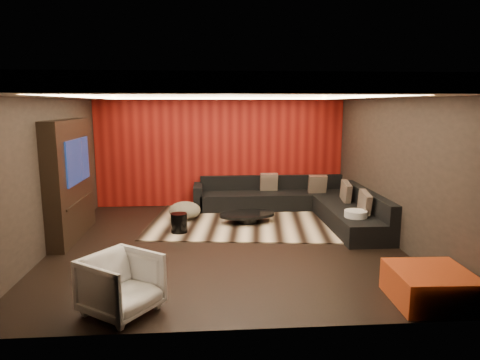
{
  "coord_description": "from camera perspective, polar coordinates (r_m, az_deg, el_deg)",
  "views": [
    {
      "loc": [
        -0.29,
        -7.37,
        2.47
      ],
      "look_at": [
        0.3,
        0.6,
        1.05
      ],
      "focal_mm": 32.0,
      "sensor_mm": 36.0,
      "label": 1
    }
  ],
  "objects": [
    {
      "name": "orange_ottoman",
      "position": [
        6.05,
        24.03,
        -12.81
      ],
      "size": [
        0.98,
        0.98,
        0.42
      ],
      "primitive_type": "cube",
      "rotation": [
        0.0,
        0.0,
        -0.03
      ],
      "color": "#AF3E16",
      "rests_on": "floor"
    },
    {
      "name": "drum_stool",
      "position": [
        8.39,
        -8.12,
        -5.68
      ],
      "size": [
        0.4,
        0.4,
        0.37
      ],
      "primitive_type": "cylinder",
      "rotation": [
        0.0,
        0.0,
        0.29
      ],
      "color": "black",
      "rests_on": "rug"
    },
    {
      "name": "soffit_back",
      "position": [
        10.08,
        -2.63,
        11.32
      ],
      "size": [
        6.0,
        0.6,
        0.22
      ],
      "primitive_type": "cube",
      "color": "silver",
      "rests_on": "ground"
    },
    {
      "name": "throw_pillows",
      "position": [
        9.58,
        10.78,
        -1.24
      ],
      "size": [
        1.78,
        2.71,
        0.5
      ],
      "color": "tan",
      "rests_on": "sectional_sofa"
    },
    {
      "name": "white_side_table",
      "position": [
        8.3,
        15.1,
        -5.71
      ],
      "size": [
        0.55,
        0.55,
        0.52
      ],
      "primitive_type": "cylinder",
      "rotation": [
        0.0,
        0.0,
        0.41
      ],
      "color": "silver",
      "rests_on": "floor"
    },
    {
      "name": "rug",
      "position": [
        9.23,
        0.88,
        -5.38
      ],
      "size": [
        4.33,
        3.45,
        0.02
      ],
      "primitive_type": "cube",
      "rotation": [
        0.0,
        0.0,
        -0.12
      ],
      "color": "beige",
      "rests_on": "floor"
    },
    {
      "name": "cove_front",
      "position": [
        5.02,
        -0.94,
        11.53
      ],
      "size": [
        4.8,
        0.08,
        0.04
      ],
      "primitive_type": "cube",
      "color": "#FFD899",
      "rests_on": "ground"
    },
    {
      "name": "floor",
      "position": [
        7.79,
        -1.9,
        -8.51
      ],
      "size": [
        6.0,
        6.0,
        0.02
      ],
      "primitive_type": "cube",
      "color": "black",
      "rests_on": "ground"
    },
    {
      "name": "sectional_sofa",
      "position": [
        9.71,
        7.92,
        -3.16
      ],
      "size": [
        3.65,
        3.5,
        0.75
      ],
      "color": "black",
      "rests_on": "floor"
    },
    {
      "name": "tv_shelf",
      "position": [
        8.52,
        -20.52,
        -2.58
      ],
      "size": [
        0.04,
        1.6,
        0.04
      ],
      "primitive_type": "cube",
      "color": "black",
      "rests_on": "ground"
    },
    {
      "name": "wall_back",
      "position": [
        10.44,
        -2.62,
        4.19
      ],
      "size": [
        6.0,
        0.02,
        2.8
      ],
      "primitive_type": "cube",
      "color": "black",
      "rests_on": "ground"
    },
    {
      "name": "red_feature_wall",
      "position": [
        10.4,
        -2.62,
        4.16
      ],
      "size": [
        5.98,
        0.05,
        2.78
      ],
      "primitive_type": "cube",
      "color": "#6B0C0A",
      "rests_on": "ground"
    },
    {
      "name": "cove_right",
      "position": [
        7.84,
        15.81,
        10.64
      ],
      "size": [
        0.08,
        4.8,
        0.04
      ],
      "primitive_type": "cube",
      "color": "#FFD899",
      "rests_on": "ground"
    },
    {
      "name": "soffit_left",
      "position": [
        7.76,
        -22.75,
        10.92
      ],
      "size": [
        0.6,
        4.8,
        0.22
      ],
      "primitive_type": "cube",
      "color": "silver",
      "rests_on": "ground"
    },
    {
      "name": "tv_screen",
      "position": [
        8.39,
        -20.84,
        2.43
      ],
      "size": [
        0.04,
        1.3,
        0.8
      ],
      "primitive_type": "cube",
      "color": "black",
      "rests_on": "ground"
    },
    {
      "name": "cove_left",
      "position": [
        7.66,
        -20.26,
        10.43
      ],
      "size": [
        0.08,
        4.8,
        0.04
      ],
      "primitive_type": "cube",
      "color": "#FFD899",
      "rests_on": "ground"
    },
    {
      "name": "armchair",
      "position": [
        5.42,
        -15.54,
        -13.26
      ],
      "size": [
        1.09,
        1.09,
        0.72
      ],
      "primitive_type": "imported",
      "rotation": [
        0.0,
        0.0,
        0.94
      ],
      "color": "silver",
      "rests_on": "floor"
    },
    {
      "name": "striped_pouf",
      "position": [
        9.32,
        -7.38,
        -4.06
      ],
      "size": [
        0.89,
        0.89,
        0.38
      ],
      "primitive_type": "ellipsoid",
      "rotation": [
        0.0,
        0.0,
        0.38
      ],
      "color": "#B6AD8D",
      "rests_on": "rug"
    },
    {
      "name": "ceiling",
      "position": [
        7.39,
        -2.03,
        12.7
      ],
      "size": [
        6.0,
        6.0,
        0.02
      ],
      "primitive_type": "cube",
      "color": "silver",
      "rests_on": "ground"
    },
    {
      "name": "tv_surround",
      "position": [
        8.49,
        -21.72,
        0.06
      ],
      "size": [
        0.3,
        2.0,
        2.2
      ],
      "primitive_type": "cube",
      "color": "black",
      "rests_on": "ground"
    },
    {
      "name": "soffit_right",
      "position": [
        7.96,
        18.19,
        11.16
      ],
      "size": [
        0.6,
        4.8,
        0.22
      ],
      "primitive_type": "cube",
      "color": "silver",
      "rests_on": "ground"
    },
    {
      "name": "cove_back",
      "position": [
        9.74,
        -2.57,
        10.83
      ],
      "size": [
        4.8,
        0.08,
        0.04
      ],
      "primitive_type": "cube",
      "color": "#FFD899",
      "rests_on": "ground"
    },
    {
      "name": "soffit_front",
      "position": [
        4.69,
        -0.7,
        12.73
      ],
      "size": [
        6.0,
        0.6,
        0.22
      ],
      "primitive_type": "cube",
      "color": "silver",
      "rests_on": "ground"
    },
    {
      "name": "wall_right",
      "position": [
        8.15,
        19.71,
        1.93
      ],
      "size": [
        0.02,
        6.0,
        2.8
      ],
      "primitive_type": "cube",
      "color": "black",
      "rests_on": "ground"
    },
    {
      "name": "wall_left",
      "position": [
        7.93,
        -24.24,
        1.42
      ],
      "size": [
        0.02,
        6.0,
        2.8
      ],
      "primitive_type": "cube",
      "color": "black",
      "rests_on": "ground"
    },
    {
      "name": "coffee_table",
      "position": [
        9.01,
        0.99,
        -5.05
      ],
      "size": [
        1.39,
        1.39,
        0.2
      ],
      "primitive_type": "cylinder",
      "rotation": [
        0.0,
        0.0,
        0.18
      ],
      "color": "black",
      "rests_on": "rug"
    }
  ]
}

